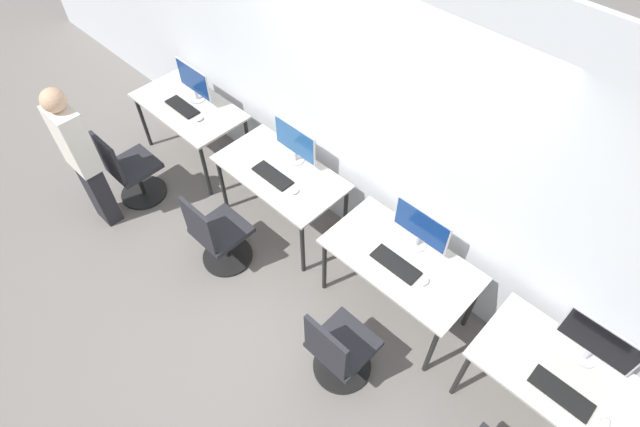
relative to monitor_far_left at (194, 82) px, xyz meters
The scene contains 22 objects.
ground_plane 2.36m from the monitor_far_left, 12.42° to the right, with size 20.00×20.00×0.00m, color slate.
wall_back 2.19m from the monitor_far_left, ahead, with size 12.00×0.05×2.80m.
desk_far_left 0.33m from the monitor_far_left, 90.00° to the right, with size 1.24×0.68×0.72m.
monitor_far_left is the anchor object (origin of this frame).
keyboard_far_left 0.29m from the monitor_far_left, 90.00° to the right, with size 0.41×0.15×0.02m.
mouse_far_left 0.41m from the monitor_far_left, 34.39° to the right, with size 0.06×0.09×0.03m.
office_chair_far_left 1.13m from the monitor_far_left, 87.11° to the right, with size 0.48×0.48×0.88m.
person_far_left 1.34m from the monitor_far_left, 87.12° to the right, with size 0.36×0.21×1.57m.
desk_left 1.45m from the monitor_far_left, ahead, with size 1.24×0.68×0.72m.
monitor_left 1.41m from the monitor_far_left, ahead, with size 0.50×0.16×0.40m.
keyboard_left 1.44m from the monitor_far_left, ahead, with size 0.41×0.15×0.02m.
mouse_left 1.72m from the monitor_far_left, ahead, with size 0.06×0.09×0.03m.
office_chair_left 1.71m from the monitor_far_left, 32.98° to the right, with size 0.48×0.48×0.88m.
desk_right 2.84m from the monitor_far_left, ahead, with size 1.24×0.68×0.72m.
monitor_right 2.82m from the monitor_far_left, ahead, with size 0.50×0.16×0.40m.
keyboard_right 2.84m from the monitor_far_left, ahead, with size 0.41×0.15×0.02m.
mouse_right 3.09m from the monitor_far_left, ahead, with size 0.06×0.09×0.03m.
office_chair_right 3.09m from the monitor_far_left, 17.74° to the right, with size 0.48×0.48×0.88m.
desk_far_right 4.24m from the monitor_far_left, ahead, with size 1.24×0.68×0.72m.
monitor_far_right 4.23m from the monitor_far_left, ahead, with size 0.50×0.16×0.40m.
keyboard_far_right 4.24m from the monitor_far_left, ahead, with size 0.41×0.15×0.02m.
mouse_far_right 4.53m from the monitor_far_left, ahead, with size 0.06×0.09×0.03m.
Camera 1 is at (1.81, -1.75, 3.97)m, focal length 28.00 mm.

